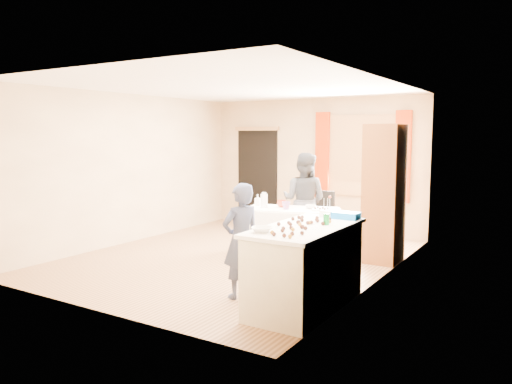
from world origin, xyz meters
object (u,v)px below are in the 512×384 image
Objects in this scene: cabinet at (384,194)px; girl at (241,241)px; chair at (320,229)px; woman at (304,200)px; counter at (305,267)px; party_table at (292,227)px.

girl is (-0.89, -2.51, -0.35)m from cabinet.
woman is at bearing -111.23° from chair.
chair is at bearing 111.62° from counter.
chair is (0.07, 0.92, -0.17)m from party_table.
woman is (-0.55, 2.75, 0.13)m from girl.
cabinet is 1.25× the size of counter.
cabinet reaches higher than woman.
cabinet reaches higher than counter.
party_table is at bearing -163.65° from cabinet.
woman is at bearing 116.63° from counter.
cabinet is 1.56m from chair.
counter is 1.22× the size of girl.
chair is 0.62m from woman.
girl reaches higher than counter.
cabinet reaches higher than party_table.
counter is at bearing -73.96° from party_table.
chair is at bearing -125.10° from woman.
girl is (0.38, -3.03, 0.40)m from chair.
party_table is at bearing -144.14° from girl.
woman is (-1.43, 0.24, -0.23)m from cabinet.
party_table is at bearing 121.29° from counter.
chair is 3.08m from girl.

